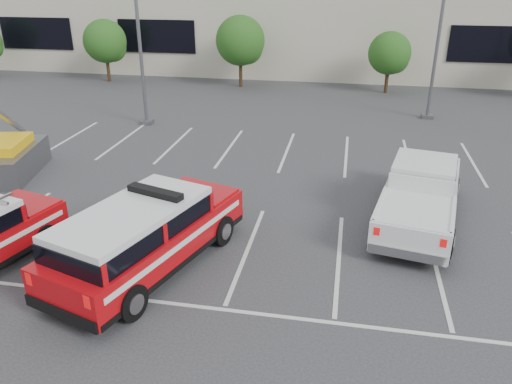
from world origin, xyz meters
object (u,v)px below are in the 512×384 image
tree_left (107,43)px  utility_rig (2,160)px  light_pole_left (138,23)px  fire_chief_suv (147,240)px  convention_building (326,7)px  white_pickup (419,199)px  light_pole_mid (441,21)px  tree_mid_left (242,42)px  tree_mid_right (391,55)px

tree_left → utility_rig: (4.05, -18.04, -2.11)m
light_pole_left → fire_chief_suv: 15.13m
convention_building → white_pickup: convention_building is taller
convention_building → light_pole_mid: convention_building is taller
tree_left → light_pole_left: 12.43m
light_pole_mid → white_pickup: bearing=-98.1°
tree_left → white_pickup: 27.75m
light_pole_mid → utility_rig: 21.98m
utility_rig → convention_building: bearing=55.7°
tree_mid_left → light_pole_left: size_ratio=0.47×
light_pole_left → white_pickup: (13.15, -9.02, -4.41)m
light_pole_left → tree_mid_right: bearing=37.5°
tree_left → tree_mid_left: size_ratio=0.91×
tree_left → convention_building: bearing=33.1°
light_pole_left → utility_rig: (-2.85, -8.00, -4.53)m
white_pickup → light_pole_mid: bearing=93.1°
convention_building → fire_chief_suv: size_ratio=8.96×
fire_chief_suv → white_pickup: 8.83m
white_pickup → tree_mid_right: bearing=101.4°
tree_left → light_pole_left: bearing=-55.5°
tree_mid_left → fire_chief_suv: (2.41, -23.47, -2.13)m
light_pole_mid → fire_chief_suv: light_pole_mid is taller
tree_left → light_pole_mid: bearing=-15.4°
tree_mid_left → white_pickup: 21.68m
light_pole_mid → utility_rig: bearing=-146.1°
convention_building → light_pole_left: bearing=-112.4°
light_pole_left → utility_rig: bearing=-109.6°
light_pole_mid → tree_left: bearing=164.6°
convention_building → white_pickup: bearing=-80.2°
tree_mid_left → tree_mid_right: tree_mid_left is taller
utility_rig → tree_mid_right: bearing=35.8°
tree_left → utility_rig: tree_left is taller
white_pickup → fire_chief_suv: bearing=-138.9°
convention_building → light_pole_left: convention_building is taller
tree_mid_left → tree_mid_right: bearing=-0.0°
tree_left → white_pickup: (20.06, -19.07, -2.00)m
tree_left → tree_mid_right: (20.00, -0.00, -0.27)m
tree_left → utility_rig: bearing=-77.3°
tree_mid_left → light_pole_mid: bearing=-26.9°
tree_mid_left → light_pole_left: bearing=-107.1°
tree_mid_right → utility_rig: bearing=-131.5°
tree_mid_right → fire_chief_suv: (-7.59, -23.47, -1.60)m
tree_mid_left → light_pole_mid: 13.53m
tree_left → white_pickup: bearing=-43.5°
convention_building → fire_chief_suv: bearing=-94.6°
convention_building → white_pickup: (4.97, -28.89, -3.94)m
light_pole_left → fire_chief_suv: size_ratio=1.53×
light_pole_left → utility_rig: size_ratio=2.38×
utility_rig → white_pickup: bearing=-16.4°
tree_mid_left → white_pickup: tree_mid_left is taller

